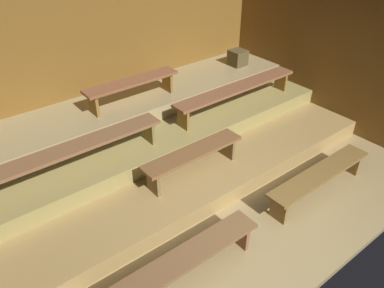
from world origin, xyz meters
The scene contains 13 objects.
ground centered at (0.00, 2.16, -0.04)m, with size 7.18×5.13×0.08m, color #9F8756.
wall_back centered at (0.00, 4.36, 1.28)m, with size 7.18×0.06×2.57m, color brown.
wall_right centered at (3.22, 2.16, 1.28)m, with size 0.06×5.13×2.57m, color brown.
platform_lower centered at (0.00, 2.78, 0.13)m, with size 6.38×3.10×0.25m, color #A4834B.
platform_middle centered at (0.00, 3.28, 0.38)m, with size 6.38×2.08×0.25m, color #998B4D.
platform_upper centered at (0.00, 3.72, 0.64)m, with size 6.38×1.20×0.25m, color tan.
bench_floor_left centered at (-1.23, 0.61, 0.33)m, with size 1.97×0.33×0.40m.
bench_floor_right centered at (1.23, 0.61, 0.33)m, with size 1.97×0.33×0.40m.
bench_lower_center centered at (-0.10, 1.88, 0.58)m, with size 1.64×0.33×0.40m.
bench_middle_left centered at (-1.53, 2.68, 0.85)m, with size 2.63×0.33×0.40m.
bench_middle_right centered at (1.53, 2.68, 0.85)m, with size 2.63×0.33×0.40m.
bench_upper_center centered at (-0.07, 3.55, 1.09)m, with size 1.67×0.33×0.40m.
wooden_crate_upper centered at (2.50, 3.67, 0.92)m, with size 0.32×0.32×0.32m, color #4F4325.
Camera 1 is at (-2.99, -1.72, 3.78)m, focal length 36.32 mm.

